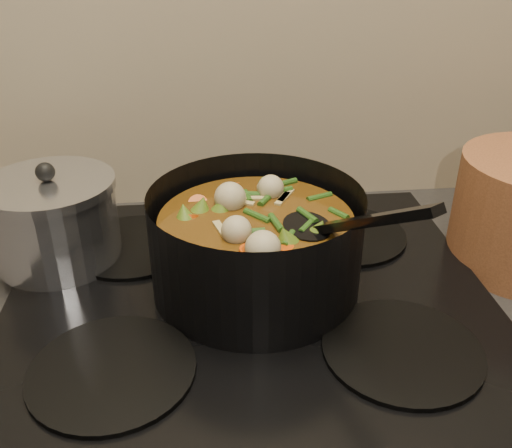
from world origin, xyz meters
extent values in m
cube|color=black|center=(0.00, 1.93, 0.89)|extent=(2.64, 0.64, 0.05)
cube|color=black|center=(0.00, 1.93, 0.92)|extent=(0.62, 0.54, 0.02)
cylinder|color=black|center=(-0.16, 1.80, 0.93)|extent=(0.18, 0.18, 0.01)
cylinder|color=black|center=(0.16, 1.80, 0.93)|extent=(0.18, 0.18, 0.01)
cylinder|color=black|center=(-0.16, 2.06, 0.93)|extent=(0.18, 0.18, 0.01)
cylinder|color=black|center=(0.16, 2.06, 0.93)|extent=(0.18, 0.18, 0.01)
cylinder|color=black|center=(0.01, 1.95, 1.00)|extent=(0.34, 0.34, 0.13)
cylinder|color=black|center=(0.01, 1.95, 0.93)|extent=(0.26, 0.26, 0.01)
cylinder|color=#603910|center=(0.01, 1.95, 0.99)|extent=(0.24, 0.24, 0.09)
cylinder|color=#BF3B09|center=(0.05, 1.95, 1.03)|extent=(0.02, 0.03, 0.02)
cylinder|color=#BF3B09|center=(0.04, 2.00, 1.03)|extent=(0.04, 0.04, 0.02)
cylinder|color=#BF3B09|center=(-0.04, 2.02, 1.03)|extent=(0.04, 0.04, 0.02)
cylinder|color=#BF3B09|center=(-0.04, 1.94, 1.03)|extent=(0.03, 0.03, 0.02)
cylinder|color=#BF3B09|center=(-0.02, 1.88, 1.03)|extent=(0.03, 0.03, 0.02)
cylinder|color=#BF3B09|center=(0.03, 1.92, 1.03)|extent=(0.04, 0.04, 0.02)
cylinder|color=#BF3B09|center=(0.07, 1.95, 1.03)|extent=(0.03, 0.04, 0.02)
cylinder|color=#BF3B09|center=(0.04, 2.03, 1.03)|extent=(0.03, 0.03, 0.02)
cylinder|color=#BF3B09|center=(-0.02, 1.98, 1.03)|extent=(0.04, 0.04, 0.02)
sphere|color=#C0B087|center=(0.07, 1.95, 1.04)|extent=(0.04, 0.04, 0.04)
sphere|color=#C0B087|center=(-0.01, 2.00, 1.04)|extent=(0.04, 0.04, 0.04)
sphere|color=#C0B087|center=(-0.03, 1.91, 1.04)|extent=(0.04, 0.04, 0.04)
sphere|color=#C0B087|center=(0.06, 1.92, 1.04)|extent=(0.04, 0.04, 0.04)
cone|color=#57781E|center=(-0.05, 1.90, 1.04)|extent=(0.04, 0.04, 0.03)
cone|color=#57781E|center=(0.04, 1.87, 1.04)|extent=(0.04, 0.04, 0.03)
cone|color=#57781E|center=(0.09, 1.95, 1.04)|extent=(0.04, 0.04, 0.03)
cone|color=#57781E|center=(0.03, 2.02, 1.04)|extent=(0.04, 0.04, 0.03)
cone|color=#57781E|center=(-0.06, 1.99, 1.04)|extent=(0.04, 0.04, 0.03)
cone|color=#57781E|center=(-0.05, 1.90, 1.04)|extent=(0.04, 0.04, 0.03)
cone|color=#57781E|center=(0.04, 1.88, 1.04)|extent=(0.04, 0.04, 0.03)
cylinder|color=#2E5719|center=(0.04, 1.98, 1.03)|extent=(0.01, 0.04, 0.01)
cylinder|color=#2E5719|center=(0.01, 2.04, 1.03)|extent=(0.03, 0.03, 0.01)
cylinder|color=#2E5719|center=(-0.04, 2.00, 1.03)|extent=(0.04, 0.02, 0.01)
cylinder|color=#2E5719|center=(-0.05, 1.95, 1.03)|extent=(0.02, 0.04, 0.01)
cylinder|color=#2E5719|center=(-0.02, 1.92, 1.03)|extent=(0.02, 0.04, 0.01)
cylinder|color=#2E5719|center=(0.01, 1.85, 1.03)|extent=(0.04, 0.02, 0.01)
cylinder|color=#2E5719|center=(0.06, 1.89, 1.03)|extent=(0.03, 0.03, 0.01)
cylinder|color=#2E5719|center=(0.07, 1.95, 1.03)|extent=(0.01, 0.04, 0.01)
cylinder|color=#2E5719|center=(0.04, 1.98, 1.03)|extent=(0.03, 0.03, 0.01)
cylinder|color=#2E5719|center=(0.01, 2.04, 1.03)|extent=(0.04, 0.02, 0.01)
cylinder|color=#2E5719|center=(-0.04, 2.00, 1.03)|extent=(0.02, 0.04, 0.01)
cylinder|color=#2E5719|center=(-0.05, 1.94, 1.03)|extent=(0.02, 0.04, 0.01)
cylinder|color=#2E5719|center=(-0.02, 1.92, 1.03)|extent=(0.04, 0.02, 0.01)
cylinder|color=#2E5719|center=(0.01, 1.85, 1.03)|extent=(0.03, 0.03, 0.01)
cylinder|color=#2E5719|center=(0.07, 1.90, 1.03)|extent=(0.01, 0.04, 0.01)
cube|color=tan|center=(-0.06, 1.94, 1.03)|extent=(0.04, 0.01, 0.00)
cube|color=tan|center=(0.02, 1.88, 1.03)|extent=(0.02, 0.04, 0.00)
cube|color=tan|center=(0.08, 1.96, 1.03)|extent=(0.04, 0.03, 0.00)
cube|color=tan|center=(-0.01, 2.01, 1.03)|extent=(0.03, 0.03, 0.00)
cube|color=tan|center=(-0.05, 1.92, 1.03)|extent=(0.03, 0.04, 0.00)
ellipsoid|color=black|center=(0.07, 1.91, 1.03)|extent=(0.07, 0.08, 0.01)
cube|color=black|center=(0.12, 1.84, 1.08)|extent=(0.10, 0.15, 0.10)
cylinder|color=silver|center=(-0.26, 2.04, 0.98)|extent=(0.17, 0.17, 0.11)
cylinder|color=silver|center=(-0.26, 2.04, 1.04)|extent=(0.18, 0.18, 0.01)
sphere|color=black|center=(-0.26, 2.04, 1.06)|extent=(0.03, 0.03, 0.03)
camera|label=1|loc=(-0.05, 1.33, 1.37)|focal=40.00mm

